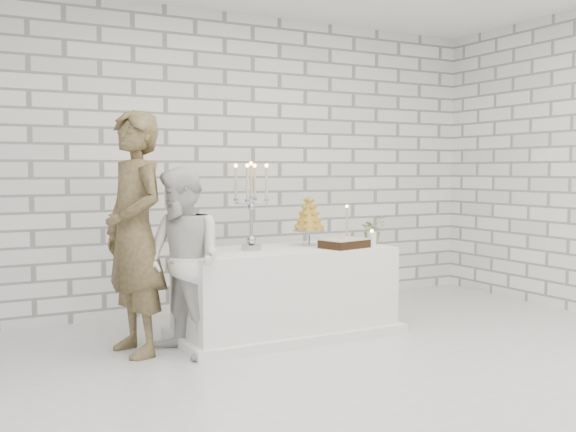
% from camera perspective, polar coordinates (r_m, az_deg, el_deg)
% --- Properties ---
extents(ground, '(6.00, 5.00, 0.01)m').
position_cam_1_polar(ground, '(4.76, 6.63, -13.36)').
color(ground, silver).
rests_on(ground, ground).
extents(wall_back, '(6.00, 0.01, 3.00)m').
position_cam_1_polar(wall_back, '(6.75, -5.43, 4.67)').
color(wall_back, white).
rests_on(wall_back, ground).
extents(cake_table, '(1.80, 0.80, 0.75)m').
position_cam_1_polar(cake_table, '(5.70, -0.22, -6.55)').
color(cake_table, white).
rests_on(cake_table, ground).
extents(groom, '(0.57, 0.76, 1.87)m').
position_cam_1_polar(groom, '(5.18, -13.10, -1.46)').
color(groom, '#453924').
rests_on(groom, ground).
extents(bride, '(0.73, 0.83, 1.45)m').
position_cam_1_polar(bride, '(5.05, -9.10, -3.97)').
color(bride, silver).
rests_on(bride, ground).
extents(candelabra, '(0.33, 0.33, 0.74)m').
position_cam_1_polar(candelabra, '(5.50, -3.19, 0.87)').
color(candelabra, '#A4A4AE').
rests_on(candelabra, cake_table).
extents(croquembouche, '(0.34, 0.34, 0.45)m').
position_cam_1_polar(croquembouche, '(5.85, 1.81, -0.37)').
color(croquembouche, olive).
rests_on(croquembouche, cake_table).
extents(chocolate_cake, '(0.44, 0.36, 0.08)m').
position_cam_1_polar(chocolate_cake, '(5.69, 4.88, -2.35)').
color(chocolate_cake, black).
rests_on(chocolate_cake, cake_table).
extents(pillar_candle, '(0.09, 0.09, 0.12)m').
position_cam_1_polar(pillar_candle, '(5.89, 7.25, -1.96)').
color(pillar_candle, white).
rests_on(pillar_candle, cake_table).
extents(extra_taper, '(0.07, 0.07, 0.32)m').
position_cam_1_polar(extra_taper, '(6.17, 5.10, -0.74)').
color(extra_taper, '#BFAD97').
rests_on(extra_taper, cake_table).
extents(flowers, '(0.24, 0.21, 0.26)m').
position_cam_1_polar(flowers, '(6.01, 7.33, -1.18)').
color(flowers, '#557734').
rests_on(flowers, cake_table).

